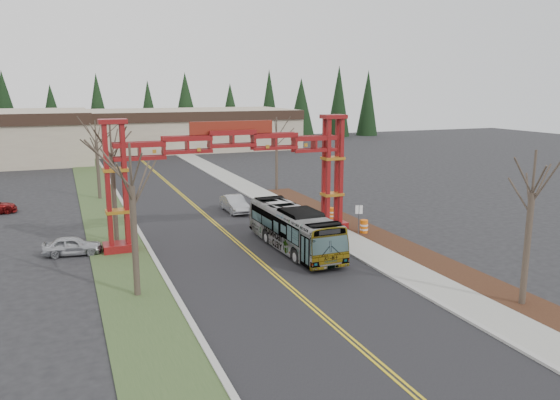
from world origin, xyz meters
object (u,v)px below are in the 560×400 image
parked_car_near_a (72,246)px  bare_tree_right_far (277,136)px  silver_sedan (234,204)px  barrel_north (326,210)px  retail_building_east (186,129)px  bare_tree_right_near (532,194)px  bare_tree_median_mid (111,154)px  barrel_mid (332,214)px  barrel_south (364,227)px  transit_bus (294,229)px  gateway_arch (232,158)px  bare_tree_median_near (132,187)px  street_sign (359,214)px  bare_tree_median_far (96,143)px

parked_car_near_a → bare_tree_right_far: bearing=-43.2°
silver_sedan → barrel_north: bearing=-31.9°
retail_building_east → bare_tree_right_near: 79.25m
bare_tree_median_mid → barrel_mid: 18.40m
retail_building_east → parked_car_near_a: retail_building_east is taller
bare_tree_median_mid → barrel_south: size_ratio=7.81×
bare_tree_median_mid → parked_car_near_a: bearing=-147.3°
transit_bus → parked_car_near_a: transit_bus is taller
barrel_mid → barrel_north: barrel_mid is taller
transit_bus → barrel_mid: transit_bus is taller
gateway_arch → parked_car_near_a: 12.24m
parked_car_near_a → bare_tree_median_near: bearing=-152.9°
bare_tree_right_far → street_sign: (-1.05, -19.32, -4.19)m
retail_building_east → transit_bus: (-6.95, -65.95, -2.02)m
street_sign → bare_tree_median_mid: bearing=164.0°
transit_bus → bare_tree_median_mid: (-11.05, 6.33, 4.88)m
parked_car_near_a → barrel_mid: 20.57m
bare_tree_right_near → barrel_mid: 20.71m
gateway_arch → bare_tree_median_mid: gateway_arch is taller
bare_tree_median_mid → bare_tree_right_far: bare_tree_median_mid is taller
parked_car_near_a → barrel_south: (20.60, -2.65, -0.08)m
barrel_north → barrel_south: bearing=-91.5°
parked_car_near_a → street_sign: street_sign is taller
street_sign → retail_building_east: bearing=89.1°
silver_sedan → retail_building_east: bearing=81.3°
bare_tree_median_far → barrel_south: bare_tree_median_far is taller
transit_bus → barrel_north: bearing=50.1°
retail_building_east → silver_sedan: 53.88m
bare_tree_right_near → bare_tree_right_far: (0.00, 34.05, 0.06)m
retail_building_east → bare_tree_right_far: size_ratio=4.82×
bare_tree_right_near → barrel_south: 15.92m
street_sign → bare_tree_right_far: bearing=86.9°
retail_building_east → barrel_mid: (-0.56, -59.20, -3.00)m
gateway_arch → retail_building_east: gateway_arch is taller
bare_tree_right_near → barrel_south: size_ratio=7.21×
bare_tree_right_near → bare_tree_right_far: bearing=90.0°
bare_tree_right_far → barrel_south: 19.76m
bare_tree_median_near → silver_sedan: bearing=58.1°
bare_tree_median_near → barrel_north: bearing=36.3°
bare_tree_median_near → bare_tree_right_far: (18.00, 25.43, -0.02)m
bare_tree_right_near → bare_tree_median_mid: bearing=132.6°
bare_tree_median_far → transit_bus: bearing=-64.5°
gateway_arch → retail_building_east: bearing=80.8°
transit_bus → barrel_mid: size_ratio=10.41×
gateway_arch → transit_bus: gateway_arch is taller
bare_tree_median_mid → bare_tree_right_far: bearing=38.8°
bare_tree_median_near → barrel_north: (17.78, 13.07, -5.43)m
silver_sedan → bare_tree_median_mid: bearing=-150.6°
transit_bus → parked_car_near_a: bearing=161.3°
gateway_arch → transit_bus: 6.74m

